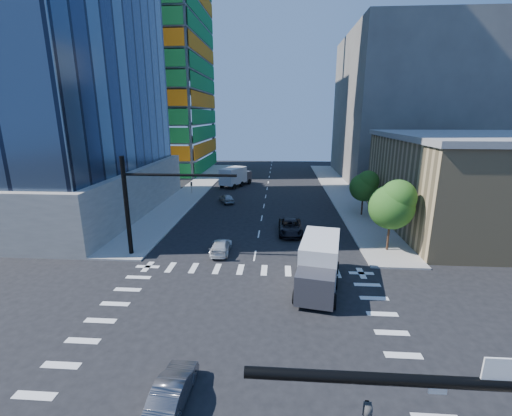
{
  "coord_description": "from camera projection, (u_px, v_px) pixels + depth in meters",
  "views": [
    {
      "loc": [
        2.13,
        -17.24,
        12.55
      ],
      "look_at": [
        0.39,
        8.0,
        5.67
      ],
      "focal_mm": 24.0,
      "sensor_mm": 36.0,
      "label": 1
    }
  ],
  "objects": [
    {
      "name": "ground",
      "position": [
        240.0,
        337.0,
        20.03
      ],
      "size": [
        160.0,
        160.0,
        0.0
      ],
      "primitive_type": "plane",
      "color": "black",
      "rests_on": "ground"
    },
    {
      "name": "road_markings",
      "position": [
        240.0,
        337.0,
        20.03
      ],
      "size": [
        20.0,
        20.0,
        0.01
      ],
      "primitive_type": "cube",
      "color": "silver",
      "rests_on": "ground"
    },
    {
      "name": "sidewalk_ne",
      "position": [
        341.0,
        192.0,
        57.69
      ],
      "size": [
        5.0,
        60.0,
        0.15
      ],
      "primitive_type": "cube",
      "color": "gray",
      "rests_on": "ground"
    },
    {
      "name": "sidewalk_nw",
      "position": [
        195.0,
        190.0,
        59.35
      ],
      "size": [
        5.0,
        60.0,
        0.15
      ],
      "primitive_type": "cube",
      "color": "gray",
      "rests_on": "ground"
    },
    {
      "name": "construction_building",
      "position": [
        147.0,
        58.0,
        75.02
      ],
      "size": [
        25.16,
        34.5,
        70.6
      ],
      "color": "slate",
      "rests_on": "ground"
    },
    {
      "name": "commercial_building",
      "position": [
        484.0,
        182.0,
        38.15
      ],
      "size": [
        20.5,
        22.5,
        10.6
      ],
      "color": "tan",
      "rests_on": "ground"
    },
    {
      "name": "bg_building_ne",
      "position": [
        407.0,
        108.0,
        67.51
      ],
      "size": [
        24.0,
        30.0,
        28.0
      ],
      "primitive_type": "cube",
      "color": "#5B5552",
      "rests_on": "ground"
    },
    {
      "name": "signal_mast_nw",
      "position": [
        142.0,
        197.0,
        30.33
      ],
      "size": [
        10.2,
        0.4,
        9.0
      ],
      "color": "black",
      "rests_on": "sidewalk_nw"
    },
    {
      "name": "tree_south",
      "position": [
        393.0,
        204.0,
        31.34
      ],
      "size": [
        4.16,
        4.16,
        6.82
      ],
      "color": "#382316",
      "rests_on": "sidewalk_ne"
    },
    {
      "name": "tree_north",
      "position": [
        365.0,
        186.0,
        43.06
      ],
      "size": [
        3.54,
        3.52,
        5.78
      ],
      "color": "#382316",
      "rests_on": "sidewalk_ne"
    },
    {
      "name": "car_nb_far",
      "position": [
        290.0,
        227.0,
        37.34
      ],
      "size": [
        2.58,
        5.47,
        1.51
      ],
      "primitive_type": "imported",
      "rotation": [
        0.0,
        0.0,
        0.02
      ],
      "color": "black",
      "rests_on": "ground"
    },
    {
      "name": "car_sb_near",
      "position": [
        221.0,
        246.0,
        32.18
      ],
      "size": [
        1.86,
        4.35,
        1.25
      ],
      "primitive_type": "imported",
      "rotation": [
        0.0,
        0.0,
        3.17
      ],
      "color": "white",
      "rests_on": "ground"
    },
    {
      "name": "car_sb_mid",
      "position": [
        227.0,
        198.0,
        50.6
      ],
      "size": [
        3.02,
        4.13,
        1.31
      ],
      "primitive_type": "imported",
      "rotation": [
        0.0,
        0.0,
        3.58
      ],
      "color": "#96999D",
      "rests_on": "ground"
    },
    {
      "name": "car_sb_cross",
      "position": [
        173.0,
        389.0,
        15.36
      ],
      "size": [
        1.52,
        3.94,
        1.28
      ],
      "primitive_type": "imported",
      "rotation": [
        0.0,
        0.0,
        3.1
      ],
      "color": "#545359",
      "rests_on": "ground"
    },
    {
      "name": "box_truck_near",
      "position": [
        318.0,
        269.0,
        25.27
      ],
      "size": [
        4.13,
        7.25,
        3.58
      ],
      "rotation": [
        0.0,
        0.0,
        -0.19
      ],
      "color": "black",
      "rests_on": "ground"
    },
    {
      "name": "box_truck_far",
      "position": [
        236.0,
        178.0,
        62.39
      ],
      "size": [
        5.34,
        7.22,
        3.49
      ],
      "rotation": [
        0.0,
        0.0,
        2.71
      ],
      "color": "black",
      "rests_on": "ground"
    }
  ]
}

